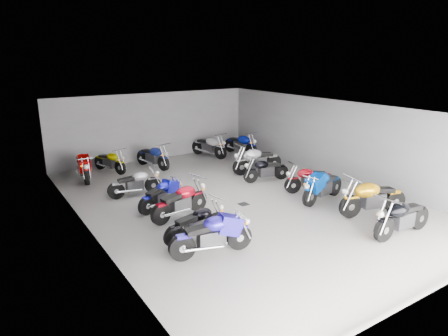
{
  "coord_description": "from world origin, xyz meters",
  "views": [
    {
      "loc": [
        -7.53,
        -10.87,
        4.93
      ],
      "look_at": [
        -0.0,
        0.73,
        1.0
      ],
      "focal_mm": 32.0,
      "sensor_mm": 36.0,
      "label": 1
    }
  ],
  "objects_px": {
    "motorcycle_right_c": "(323,186)",
    "motorcycle_back_f": "(241,144)",
    "drain_grate": "(244,204)",
    "motorcycle_right_f": "(257,160)",
    "motorcycle_right_b": "(372,198)",
    "motorcycle_right_d": "(310,179)",
    "motorcycle_right_e": "(266,170)",
    "motorcycle_back_e": "(209,146)",
    "motorcycle_left_c": "(197,223)",
    "motorcycle_left_d": "(181,201)",
    "motorcycle_left_e": "(162,195)",
    "motorcycle_right_a": "(402,217)",
    "motorcycle_back_a": "(83,166)",
    "motorcycle_back_c": "(153,157)",
    "motorcycle_back_b": "(110,161)",
    "motorcycle_left_b": "(213,235)",
    "motorcycle_left_f": "(135,183)"
  },
  "relations": [
    {
      "from": "motorcycle_right_c",
      "to": "motorcycle_back_f",
      "type": "xyz_separation_m",
      "value": [
        1.51,
        7.04,
        0.0
      ]
    },
    {
      "from": "drain_grate",
      "to": "motorcycle_right_f",
      "type": "distance_m",
      "value": 3.9
    },
    {
      "from": "motorcycle_right_b",
      "to": "motorcycle_right_d",
      "type": "height_order",
      "value": "motorcycle_right_b"
    },
    {
      "from": "motorcycle_right_e",
      "to": "motorcycle_back_e",
      "type": "distance_m",
      "value": 4.69
    },
    {
      "from": "motorcycle_left_c",
      "to": "motorcycle_right_f",
      "type": "height_order",
      "value": "motorcycle_right_f"
    },
    {
      "from": "motorcycle_left_d",
      "to": "motorcycle_left_e",
      "type": "bearing_deg",
      "value": 175.97
    },
    {
      "from": "motorcycle_left_e",
      "to": "motorcycle_right_a",
      "type": "relative_size",
      "value": 0.83
    },
    {
      "from": "motorcycle_right_a",
      "to": "motorcycle_right_d",
      "type": "height_order",
      "value": "motorcycle_right_a"
    },
    {
      "from": "motorcycle_right_b",
      "to": "motorcycle_back_a",
      "type": "height_order",
      "value": "motorcycle_right_b"
    },
    {
      "from": "motorcycle_back_c",
      "to": "motorcycle_right_b",
      "type": "bearing_deg",
      "value": 96.7
    },
    {
      "from": "motorcycle_right_c",
      "to": "motorcycle_right_f",
      "type": "bearing_deg",
      "value": -14.52
    },
    {
      "from": "motorcycle_right_b",
      "to": "motorcycle_right_e",
      "type": "distance_m",
      "value": 4.65
    },
    {
      "from": "motorcycle_back_f",
      "to": "motorcycle_back_b",
      "type": "bearing_deg",
      "value": -12.49
    },
    {
      "from": "motorcycle_left_d",
      "to": "motorcycle_right_b",
      "type": "relative_size",
      "value": 0.92
    },
    {
      "from": "motorcycle_back_a",
      "to": "motorcycle_right_e",
      "type": "bearing_deg",
      "value": 151.87
    },
    {
      "from": "motorcycle_left_b",
      "to": "motorcycle_right_a",
      "type": "distance_m",
      "value": 5.41
    },
    {
      "from": "motorcycle_left_f",
      "to": "motorcycle_right_f",
      "type": "bearing_deg",
      "value": 92.88
    },
    {
      "from": "drain_grate",
      "to": "motorcycle_right_d",
      "type": "xyz_separation_m",
      "value": [
        2.84,
        -0.25,
        0.49
      ]
    },
    {
      "from": "motorcycle_right_f",
      "to": "drain_grate",
      "type": "bearing_deg",
      "value": 142.89
    },
    {
      "from": "motorcycle_back_e",
      "to": "motorcycle_back_c",
      "type": "bearing_deg",
      "value": -8.85
    },
    {
      "from": "motorcycle_left_c",
      "to": "motorcycle_back_b",
      "type": "relative_size",
      "value": 1.05
    },
    {
      "from": "motorcycle_left_f",
      "to": "motorcycle_right_c",
      "type": "bearing_deg",
      "value": 55.96
    },
    {
      "from": "motorcycle_back_a",
      "to": "motorcycle_back_b",
      "type": "relative_size",
      "value": 1.24
    },
    {
      "from": "drain_grate",
      "to": "motorcycle_left_f",
      "type": "relative_size",
      "value": 0.16
    },
    {
      "from": "motorcycle_right_a",
      "to": "motorcycle_right_b",
      "type": "distance_m",
      "value": 1.54
    },
    {
      "from": "motorcycle_left_c",
      "to": "motorcycle_back_a",
      "type": "distance_m",
      "value": 7.46
    },
    {
      "from": "motorcycle_left_f",
      "to": "motorcycle_back_b",
      "type": "bearing_deg",
      "value": -179.42
    },
    {
      "from": "drain_grate",
      "to": "motorcycle_right_c",
      "type": "bearing_deg",
      "value": -25.98
    },
    {
      "from": "motorcycle_left_d",
      "to": "motorcycle_back_a",
      "type": "relative_size",
      "value": 0.91
    },
    {
      "from": "motorcycle_left_b",
      "to": "motorcycle_right_d",
      "type": "distance_m",
      "value": 6.0
    },
    {
      "from": "motorcycle_right_e",
      "to": "motorcycle_right_f",
      "type": "relative_size",
      "value": 0.84
    },
    {
      "from": "motorcycle_left_e",
      "to": "motorcycle_right_c",
      "type": "bearing_deg",
      "value": 43.61
    },
    {
      "from": "motorcycle_right_d",
      "to": "motorcycle_back_c",
      "type": "distance_m",
      "value": 7.18
    },
    {
      "from": "motorcycle_left_f",
      "to": "motorcycle_right_d",
      "type": "height_order",
      "value": "motorcycle_right_d"
    },
    {
      "from": "motorcycle_right_e",
      "to": "motorcycle_back_e",
      "type": "bearing_deg",
      "value": 9.72
    },
    {
      "from": "motorcycle_left_c",
      "to": "motorcycle_back_f",
      "type": "relative_size",
      "value": 0.88
    },
    {
      "from": "motorcycle_left_b",
      "to": "motorcycle_back_b",
      "type": "distance_m",
      "value": 8.81
    },
    {
      "from": "motorcycle_right_b",
      "to": "motorcycle_back_f",
      "type": "relative_size",
      "value": 1.03
    },
    {
      "from": "motorcycle_right_c",
      "to": "motorcycle_right_f",
      "type": "height_order",
      "value": "motorcycle_right_f"
    },
    {
      "from": "motorcycle_left_c",
      "to": "motorcycle_back_e",
      "type": "bearing_deg",
      "value": 140.71
    },
    {
      "from": "motorcycle_back_a",
      "to": "motorcycle_back_b",
      "type": "bearing_deg",
      "value": -152.5
    },
    {
      "from": "motorcycle_left_c",
      "to": "motorcycle_back_c",
      "type": "bearing_deg",
      "value": 159.32
    },
    {
      "from": "motorcycle_back_e",
      "to": "motorcycle_right_a",
      "type": "bearing_deg",
      "value": 73.92
    },
    {
      "from": "drain_grate",
      "to": "motorcycle_right_b",
      "type": "height_order",
      "value": "motorcycle_right_b"
    },
    {
      "from": "motorcycle_right_a",
      "to": "motorcycle_back_f",
      "type": "height_order",
      "value": "motorcycle_back_f"
    },
    {
      "from": "motorcycle_right_e",
      "to": "motorcycle_right_a",
      "type": "bearing_deg",
      "value": -167.86
    },
    {
      "from": "motorcycle_left_c",
      "to": "motorcycle_back_a",
      "type": "height_order",
      "value": "motorcycle_back_a"
    },
    {
      "from": "motorcycle_back_e",
      "to": "motorcycle_right_e",
      "type": "bearing_deg",
      "value": 72.56
    },
    {
      "from": "motorcycle_right_d",
      "to": "motorcycle_right_b",
      "type": "bearing_deg",
      "value": -161.79
    },
    {
      "from": "motorcycle_left_d",
      "to": "motorcycle_back_f",
      "type": "distance_m",
      "value": 8.48
    }
  ]
}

